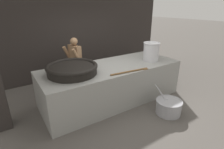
{
  "coord_description": "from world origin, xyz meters",
  "views": [
    {
      "loc": [
        -2.42,
        -3.7,
        2.5
      ],
      "look_at": [
        0.0,
        0.0,
        0.75
      ],
      "focal_mm": 28.0,
      "sensor_mm": 36.0,
      "label": 1
    }
  ],
  "objects_px": {
    "giant_wok_near": "(72,69)",
    "cook": "(75,62)",
    "prep_bowl_vegetables": "(169,106)",
    "stock_pot": "(151,51)"
  },
  "relations": [
    {
      "from": "giant_wok_near",
      "to": "stock_pot",
      "type": "bearing_deg",
      "value": -5.93
    },
    {
      "from": "giant_wok_near",
      "to": "cook",
      "type": "relative_size",
      "value": 0.74
    },
    {
      "from": "cook",
      "to": "prep_bowl_vegetables",
      "type": "relative_size",
      "value": 1.96
    },
    {
      "from": "prep_bowl_vegetables",
      "to": "stock_pot",
      "type": "bearing_deg",
      "value": 69.3
    },
    {
      "from": "giant_wok_near",
      "to": "prep_bowl_vegetables",
      "type": "height_order",
      "value": "giant_wok_near"
    },
    {
      "from": "giant_wok_near",
      "to": "cook",
      "type": "distance_m",
      "value": 1.39
    },
    {
      "from": "stock_pot",
      "to": "cook",
      "type": "height_order",
      "value": "cook"
    },
    {
      "from": "cook",
      "to": "prep_bowl_vegetables",
      "type": "xyz_separation_m",
      "value": [
        1.31,
        -2.64,
        -0.68
      ]
    },
    {
      "from": "stock_pot",
      "to": "prep_bowl_vegetables",
      "type": "relative_size",
      "value": 0.65
    },
    {
      "from": "giant_wok_near",
      "to": "prep_bowl_vegetables",
      "type": "distance_m",
      "value": 2.51
    }
  ]
}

